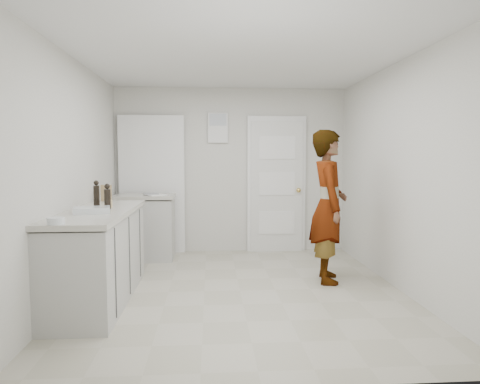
{
  "coord_description": "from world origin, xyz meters",
  "views": [
    {
      "loc": [
        -0.32,
        -4.56,
        1.46
      ],
      "look_at": [
        0.03,
        0.4,
        1.05
      ],
      "focal_mm": 32.0,
      "sensor_mm": 36.0,
      "label": 1
    }
  ],
  "objects": [
    {
      "name": "ground",
      "position": [
        0.0,
        0.0,
        0.0
      ],
      "size": [
        4.0,
        4.0,
        0.0
      ],
      "primitive_type": "plane",
      "color": "#ACA790",
      "rests_on": "ground"
    },
    {
      "name": "room_shell",
      "position": [
        -0.17,
        1.95,
        1.02
      ],
      "size": [
        4.0,
        4.0,
        4.0
      ],
      "color": "beige",
      "rests_on": "ground"
    },
    {
      "name": "main_counter",
      "position": [
        -1.45,
        -0.2,
        0.43
      ],
      "size": [
        0.64,
        1.96,
        0.93
      ],
      "color": "#B2B3AE",
      "rests_on": "ground"
    },
    {
      "name": "side_counter",
      "position": [
        -1.25,
        1.55,
        0.43
      ],
      "size": [
        0.84,
        0.61,
        0.93
      ],
      "color": "#B2B3AE",
      "rests_on": "ground"
    },
    {
      "name": "person",
      "position": [
        1.06,
        0.31,
        0.89
      ],
      "size": [
        0.51,
        0.7,
        1.77
      ],
      "primitive_type": "imported",
      "rotation": [
        0.0,
        0.0,
        1.44
      ],
      "color": "silver",
      "rests_on": "ground"
    },
    {
      "name": "cake_mix_box",
      "position": [
        -1.58,
        0.68,
        1.02
      ],
      "size": [
        0.12,
        0.06,
        0.2
      ],
      "primitive_type": "cube",
      "rotation": [
        0.0,
        0.0,
        -0.04
      ],
      "color": "olive",
      "rests_on": "main_counter"
    },
    {
      "name": "spice_jar",
      "position": [
        -1.38,
        0.02,
        0.96
      ],
      "size": [
        0.05,
        0.05,
        0.08
      ],
      "primitive_type": "cylinder",
      "color": "tan",
      "rests_on": "main_counter"
    },
    {
      "name": "oil_cruet_a",
      "position": [
        -1.37,
        -0.13,
        1.05
      ],
      "size": [
        0.07,
        0.07,
        0.26
      ],
      "color": "black",
      "rests_on": "main_counter"
    },
    {
      "name": "oil_cruet_b",
      "position": [
        -1.52,
        0.04,
        1.06
      ],
      "size": [
        0.06,
        0.06,
        0.29
      ],
      "color": "black",
      "rests_on": "main_counter"
    },
    {
      "name": "baking_dish",
      "position": [
        -1.45,
        -0.43,
        0.95
      ],
      "size": [
        0.37,
        0.3,
        0.06
      ],
      "rotation": [
        0.0,
        0.0,
        0.24
      ],
      "color": "silver",
      "rests_on": "main_counter"
    },
    {
      "name": "egg_bowl",
      "position": [
        -1.55,
        -1.1,
        0.95
      ],
      "size": [
        0.14,
        0.14,
        0.05
      ],
      "color": "silver",
      "rests_on": "main_counter"
    },
    {
      "name": "papers",
      "position": [
        -1.1,
        1.48,
        0.93
      ],
      "size": [
        0.36,
        0.38,
        0.01
      ],
      "primitive_type": "cube",
      "rotation": [
        0.0,
        0.0,
        0.58
      ],
      "color": "white",
      "rests_on": "side_counter"
    }
  ]
}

